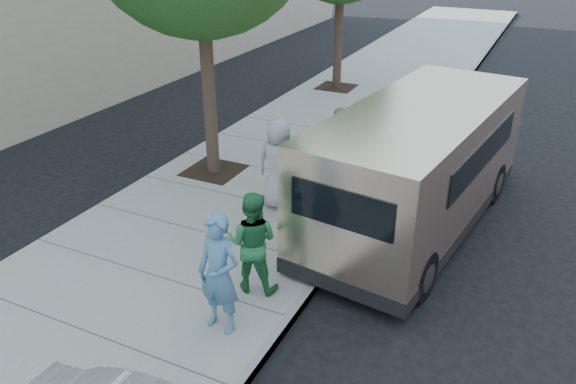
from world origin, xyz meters
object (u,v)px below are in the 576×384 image
Objects in this scene: person_gray_shirt at (279,164)px; person_officer at (219,274)px; person_green_shirt at (252,242)px; person_striped_polo at (341,159)px; parking_meter at (321,209)px; van at (420,164)px.

person_officer is at bearing 101.78° from person_gray_shirt.
person_officer is 1.00m from person_green_shirt.
person_striped_polo is at bearing -157.05° from person_gray_shirt.
parking_meter is 2.27m from person_officer.
person_gray_shirt is (-0.91, 3.61, 0.02)m from person_officer.
person_striped_polo is (0.16, 4.12, 0.13)m from person_officer.
van reaches higher than person_gray_shirt.
parking_meter is 0.79× the size of person_green_shirt.
person_striped_polo reaches higher than person_green_shirt.
van is 3.75× the size of person_officer.
person_striped_polo is (-1.46, -0.18, -0.09)m from van.
parking_meter is 0.19× the size of van.
person_officer is (-1.62, -4.30, -0.22)m from van.
parking_meter is 0.73× the size of person_officer.
person_officer is at bearing -102.83° from van.
parking_meter is 2.03m from person_gray_shirt.
van reaches higher than parking_meter.
person_striped_polo is (0.21, 3.12, 0.20)m from person_green_shirt.
van reaches higher than person_striped_polo.
person_officer reaches higher than person_green_shirt.
van is at bearing 74.28° from person_officer.
person_green_shirt is (-1.67, -3.30, -0.29)m from van.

